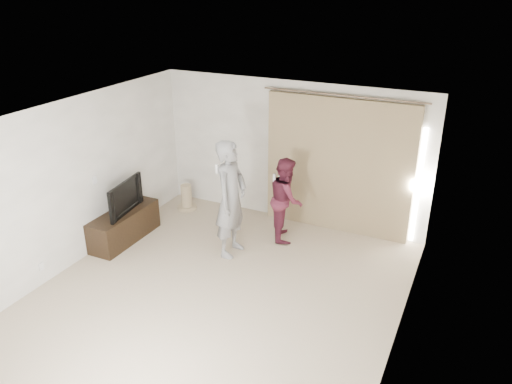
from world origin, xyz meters
TOP-DOWN VIEW (x-y plane):
  - floor at (0.00, 0.00)m, footprint 5.50×5.50m
  - wall_back at (0.00, 2.75)m, footprint 5.00×0.04m
  - wall_left at (-2.50, -0.00)m, footprint 0.04×5.50m
  - ceiling at (0.00, 0.00)m, footprint 5.00×5.50m
  - curtain at (0.91, 2.68)m, footprint 2.80×0.11m
  - tv_console at (-2.27, 0.72)m, footprint 0.48×1.39m
  - tv at (-2.27, 0.72)m, footprint 0.26×0.99m
  - scratching_post at (-1.97, 2.24)m, footprint 0.38×0.38m
  - person_man at (-0.38, 1.13)m, footprint 0.47×0.71m
  - person_woman at (0.22, 2.00)m, footprint 0.80×0.88m

SIDE VIEW (x-z plane):
  - floor at x=0.00m, z-range 0.00..0.00m
  - scratching_post at x=-1.97m, z-range -0.05..0.45m
  - tv_console at x=-2.27m, z-range 0.00..0.54m
  - person_woman at x=0.22m, z-range 0.00..1.47m
  - tv at x=-2.27m, z-range 0.54..1.10m
  - person_man at x=-0.38m, z-range 0.00..1.94m
  - curtain at x=0.91m, z-range -0.02..2.43m
  - wall_left at x=-2.50m, z-range 0.00..2.60m
  - wall_back at x=0.00m, z-range 0.00..2.60m
  - ceiling at x=0.00m, z-range 2.60..2.60m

